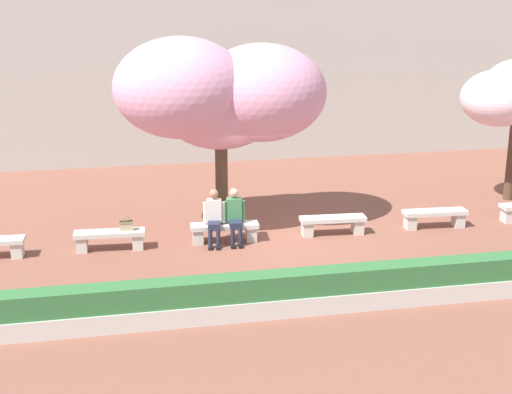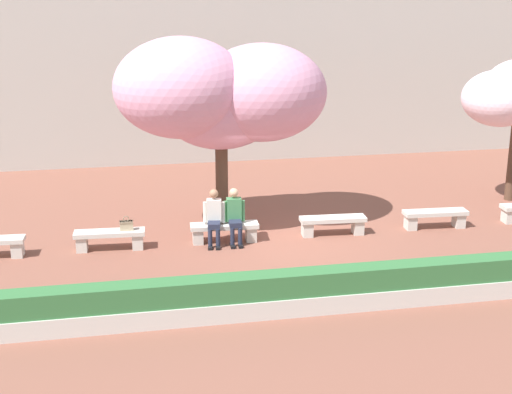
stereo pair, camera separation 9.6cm
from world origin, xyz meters
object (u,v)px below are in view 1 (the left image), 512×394
object	(u,v)px
stone_bench_near_east	(333,223)
stone_bench_east_end	(435,216)
stone_bench_center	(225,230)
stone_bench_near_west	(110,238)
person_seated_right	(235,214)
handbag	(127,225)
cherry_tree_main	(221,94)
person_seated_left	(214,215)

from	to	relation	value
stone_bench_near_east	stone_bench_east_end	distance (m)	2.64
stone_bench_center	stone_bench_near_east	size ratio (longest dim) A/B	1.00
stone_bench_near_west	stone_bench_center	bearing A→B (deg)	0.00
stone_bench_center	person_seated_right	xyz separation A→B (m)	(0.23, -0.05, 0.40)
handbag	stone_bench_center	bearing A→B (deg)	0.52
cherry_tree_main	person_seated_right	bearing A→B (deg)	-84.51
person_seated_left	cherry_tree_main	size ratio (longest dim) A/B	0.25
stone_bench_center	stone_bench_near_east	distance (m)	2.64
stone_bench_near_west	stone_bench_near_east	xyz separation A→B (m)	(5.29, 0.00, 0.00)
person_seated_left	stone_bench_east_end	bearing A→B (deg)	0.54
handbag	cherry_tree_main	distance (m)	3.80
stone_bench_center	cherry_tree_main	world-z (taller)	cherry_tree_main
stone_bench_near_east	handbag	world-z (taller)	handbag
stone_bench_east_end	handbag	xyz separation A→B (m)	(-7.54, -0.02, 0.28)
stone_bench_near_west	stone_bench_near_east	bearing A→B (deg)	0.00
stone_bench_center	person_seated_left	bearing A→B (deg)	-167.99
stone_bench_center	cherry_tree_main	size ratio (longest dim) A/B	0.32
stone_bench_center	person_seated_right	distance (m)	0.47
person_seated_left	handbag	distance (m)	2.01
person_seated_right	stone_bench_center	bearing A→B (deg)	167.05
stone_bench_center	person_seated_left	world-z (taller)	person_seated_left
stone_bench_center	person_seated_left	xyz separation A→B (m)	(-0.25, -0.05, 0.40)
handbag	cherry_tree_main	bearing A→B (deg)	24.08
stone_bench_near_west	stone_bench_center	world-z (taller)	same
stone_bench_near_east	person_seated_right	distance (m)	2.45
person_seated_right	cherry_tree_main	world-z (taller)	cherry_tree_main
handbag	cherry_tree_main	size ratio (longest dim) A/B	0.07
stone_bench_near_west	person_seated_right	distance (m)	2.91
stone_bench_center	person_seated_left	distance (m)	0.47
stone_bench_east_end	person_seated_left	bearing A→B (deg)	-179.46
stone_bench_east_end	person_seated_right	distance (m)	5.07
person_seated_left	handbag	bearing A→B (deg)	179.08
stone_bench_near_east	person_seated_right	size ratio (longest dim) A/B	1.25
cherry_tree_main	handbag	bearing A→B (deg)	-155.92
person_seated_left	cherry_tree_main	bearing A→B (deg)	71.14
stone_bench_east_end	person_seated_right	xyz separation A→B (m)	(-5.06, -0.05, 0.40)
stone_bench_near_west	cherry_tree_main	size ratio (longest dim) A/B	0.32
stone_bench_center	stone_bench_near_east	bearing A→B (deg)	0.00
person_seated_right	handbag	world-z (taller)	person_seated_right
stone_bench_near_west	handbag	xyz separation A→B (m)	(0.39, -0.02, 0.28)
stone_bench_east_end	stone_bench_center	bearing A→B (deg)	180.00
stone_bench_near_east	cherry_tree_main	distance (m)	4.08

